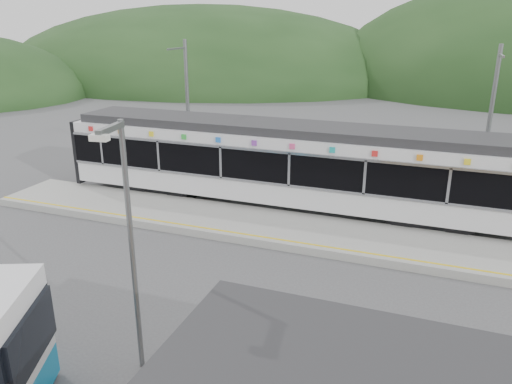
% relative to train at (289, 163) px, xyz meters
% --- Properties ---
extents(ground, '(120.00, 120.00, 0.00)m').
position_rel_train_xyz_m(ground, '(0.82, -6.00, -2.06)').
color(ground, '#4C4C4F').
rests_on(ground, ground).
extents(hills, '(146.00, 149.00, 26.00)m').
position_rel_train_xyz_m(hills, '(7.01, -0.71, -2.06)').
color(hills, '#1E3D19').
rests_on(hills, ground).
extents(platform, '(26.00, 3.20, 0.30)m').
position_rel_train_xyz_m(platform, '(0.82, -2.70, -1.91)').
color(platform, '#9E9E99').
rests_on(platform, ground).
extents(yellow_line, '(26.00, 0.10, 0.01)m').
position_rel_train_xyz_m(yellow_line, '(0.82, -4.00, -1.76)').
color(yellow_line, yellow).
rests_on(yellow_line, platform).
extents(train, '(20.44, 3.01, 3.74)m').
position_rel_train_xyz_m(train, '(0.00, 0.00, 0.00)').
color(train, black).
rests_on(train, ground).
extents(catenary_mast_west, '(0.18, 1.80, 7.00)m').
position_rel_train_xyz_m(catenary_mast_west, '(-6.18, 2.56, 1.58)').
color(catenary_mast_west, slate).
rests_on(catenary_mast_west, ground).
extents(catenary_mast_east, '(0.18, 1.80, 7.00)m').
position_rel_train_xyz_m(catenary_mast_east, '(7.82, 2.56, 1.58)').
color(catenary_mast_east, slate).
rests_on(catenary_mast_east, ground).
extents(lamp_post, '(0.37, 1.07, 5.98)m').
position_rel_train_xyz_m(lamp_post, '(-0.11, -11.60, 1.51)').
color(lamp_post, slate).
rests_on(lamp_post, ground).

